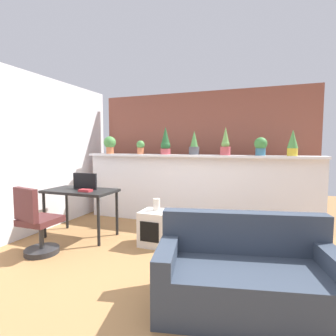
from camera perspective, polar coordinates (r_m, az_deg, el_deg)
The scene contains 19 objects.
ground_plane at distance 3.19m, azimuth -4.37°, elevation -21.96°, with size 12.00×12.00×0.00m, color #9E7042.
divider_wall at distance 4.81m, azimuth 5.56°, elevation -4.97°, with size 4.22×0.16×1.24m, color white.
plant_shelf at distance 4.70m, azimuth 5.50°, elevation 2.66°, with size 4.22×0.32×0.04m, color white.
brick_wall_behind at distance 5.33m, azimuth 7.25°, elevation 2.79°, with size 4.22×0.10×2.50m, color brown.
side_wall_left at distance 4.64m, azimuth -29.79°, elevation 2.50°, with size 0.12×4.40×2.60m, color white.
potted_plant_0 at distance 5.36m, azimuth -12.52°, elevation 5.15°, with size 0.24×0.24×0.34m.
potted_plant_1 at distance 5.09m, azimuth -5.98°, elevation 4.59°, with size 0.16×0.16×0.26m.
potted_plant_2 at distance 4.86m, azimuth -0.55°, elevation 5.59°, with size 0.19×0.19×0.51m.
potted_plant_3 at distance 4.74m, azimuth 5.70°, elevation 5.12°, with size 0.19×0.19×0.43m.
potted_plant_4 at distance 4.56m, azimuth 12.36°, elevation 5.20°, with size 0.17×0.17×0.48m.
potted_plant_5 at distance 4.53m, azimuth 19.48°, elevation 4.59°, with size 0.21×0.21×0.30m.
potted_plant_6 at distance 4.56m, azimuth 25.45°, elevation 5.01°, with size 0.16×0.16×0.41m.
desk at distance 4.38m, azimuth -18.46°, elevation -5.57°, with size 1.10×0.60×0.75m.
tv_monitor at distance 4.39m, azimuth -17.61°, elevation -2.72°, with size 0.42×0.04×0.26m, color black.
office_chair at distance 3.91m, azimuth -26.62°, elevation -11.22°, with size 0.48×0.49×0.91m.
side_cube_shelf at distance 3.91m, azimuth -2.87°, elevation -12.86°, with size 0.40×0.41×0.50m.
vase_on_shelf at distance 3.85m, azimuth -2.49°, elevation -7.95°, with size 0.10×0.10×0.17m, color silver.
book_on_desk at distance 4.14m, azimuth -17.49°, elevation -4.68°, with size 0.19×0.11×0.04m, color #B22D33.
couch at distance 2.61m, azimuth 16.61°, elevation -21.64°, with size 1.69×1.07×0.80m.
Camera 1 is at (1.19, -2.59, 1.44)m, focal length 28.06 mm.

